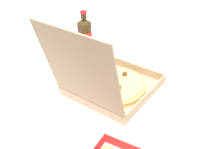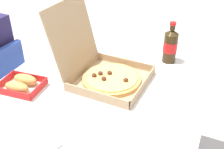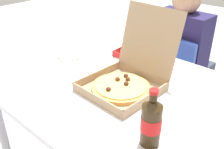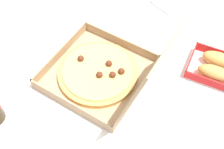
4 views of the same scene
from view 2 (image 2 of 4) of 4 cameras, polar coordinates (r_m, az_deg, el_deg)
dining_table at (r=1.34m, az=-2.11°, el=-5.31°), size 1.19×0.95×0.76m
pizza_box_open at (r=1.31m, az=-1.59°, el=0.73°), size 0.34×0.42×0.36m
bread_side_box at (r=1.32m, az=-18.37°, el=-1.94°), size 0.17×0.20×0.06m
cola_bottle at (r=1.48m, az=12.05°, el=5.93°), size 0.07×0.07×0.22m
napkin_pile at (r=1.03m, az=-14.75°, el=-13.83°), size 0.14×0.14×0.02m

